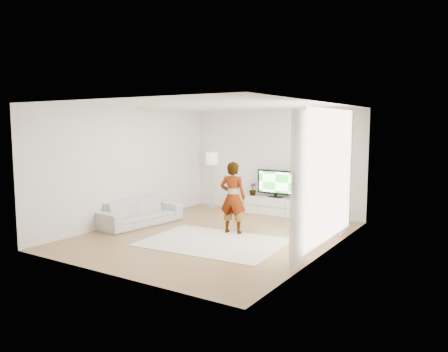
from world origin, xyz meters
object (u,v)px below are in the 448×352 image
Objects in this scene: rug at (213,242)px; player at (233,197)px; television at (276,183)px; floor_lamp at (212,161)px; media_console at (275,206)px; sofa at (140,212)px.

player is (-0.06, 0.88, 0.80)m from rug.
television is 2.07m from floor_lamp.
media_console is 1.01× the size of floor_lamp.
television is 0.38× the size of rug.
rug is at bearing -55.76° from floor_lamp.
media_console is at bearing -99.75° from player.
television reaches higher than sofa.
sofa reaches higher than rug.
media_console is 0.63m from television.
floor_lamp is (-2.00, -0.09, 0.51)m from television.
media_console is at bearing 1.86° from floor_lamp.
sofa is (-2.19, -2.91, -0.55)m from television.
sofa is at bearing 170.61° from rug.
media_console is at bearing 93.16° from rug.
television reaches higher than rug.
rug is 1.74× the size of floor_lamp.
player is at bearing -47.64° from floor_lamp.
player is 0.99× the size of floor_lamp.
player is 2.42m from sofa.
floor_lamp reaches higher than player.
media_console is at bearing -30.18° from sofa.
rug is at bearing 81.28° from player.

